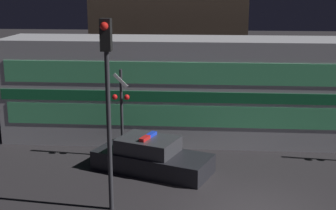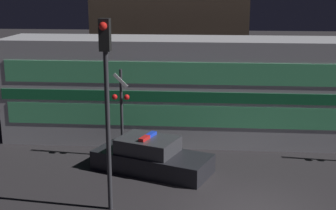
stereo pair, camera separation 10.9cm
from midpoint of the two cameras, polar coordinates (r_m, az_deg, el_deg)
The scene contains 5 objects.
train at distance 20.31m, azimuth 1.78°, elevation 1.91°, with size 15.16×2.94×4.43m.
police_car at distance 17.18m, azimuth -1.89°, elevation -6.40°, with size 4.61×3.16×1.34m.
crossing_signal_far at distance 18.10m, azimuth -5.54°, elevation -0.36°, with size 0.68×0.28×3.51m.
traffic_light_corner at distance 13.34m, azimuth -7.29°, elevation 2.59°, with size 0.30×0.46×5.71m.
building_left at distance 28.51m, azimuth 0.47°, elevation 7.29°, with size 8.92×4.29×6.20m.
Camera 2 is at (-1.51, -12.79, 6.55)m, focal length 50.00 mm.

